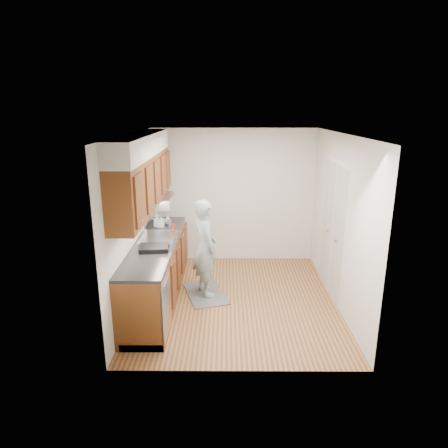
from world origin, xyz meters
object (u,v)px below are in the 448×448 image
soda_can (173,227)px  person (205,241)px  soap_bottle_a (157,218)px  soap_bottle_b (161,221)px  soap_bottle_c (168,220)px  steel_can (169,222)px  dish_rack (154,248)px

soda_can → person: bearing=-33.8°
soap_bottle_a → soda_can: bearing=-37.7°
soda_can → soap_bottle_a: bearing=142.3°
soap_bottle_b → soap_bottle_c: soap_bottle_b is taller
soap_bottle_b → steel_can: (0.12, 0.08, -0.04)m
soap_bottle_c → steel_can: size_ratio=1.47×
soap_bottle_b → dish_rack: 1.12m
soap_bottle_a → steel_can: 0.23m
person → soap_bottle_b: bearing=27.8°
steel_can → dish_rack: bearing=-92.3°
person → soap_bottle_c: 0.98m
person → soda_can: person is taller
soap_bottle_b → soap_bottle_c: (0.08, 0.15, -0.02)m
soap_bottle_a → dish_rack: size_ratio=0.74×
person → soda_can: size_ratio=14.98×
soap_bottle_c → soap_bottle_a: bearing=-141.9°
soap_bottle_a → soda_can: (0.31, -0.24, -0.09)m
person → soap_bottle_c: size_ratio=10.35×
soap_bottle_c → soda_can: size_ratio=1.45×
soap_bottle_b → soda_can: soap_bottle_b is taller
soap_bottle_c → soda_can: bearing=-68.7°
person → dish_rack: bearing=104.0°
soap_bottle_c → dish_rack: 1.26m
soap_bottle_b → soap_bottle_a: bearing=164.6°
person → soap_bottle_b: 0.95m
steel_can → dish_rack: size_ratio=0.29×
soap_bottle_c → soda_can: soap_bottle_c is taller
soda_can → steel_can: bearing=110.0°
person → soap_bottle_a: bearing=29.6°
soap_bottle_a → soap_bottle_c: soap_bottle_a is taller
person → soda_can: 0.64m
person → soda_can: (-0.52, 0.35, 0.12)m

